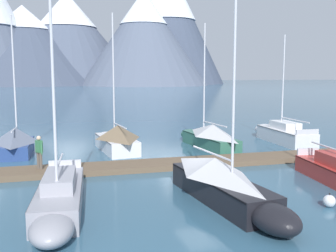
{
  "coord_description": "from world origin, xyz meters",
  "views": [
    {
      "loc": [
        -6.99,
        -16.07,
        5.01
      ],
      "look_at": [
        0.0,
        6.0,
        2.0
      ],
      "focal_mm": 41.86,
      "sensor_mm": 36.0,
      "label": 1
    }
  ],
  "objects": [
    {
      "name": "sailboat_second_berth",
      "position": [
        -6.62,
        -1.73,
        0.57
      ],
      "size": [
        2.3,
        7.38,
        9.25
      ],
      "color": "#93939E",
      "rests_on": "ground"
    },
    {
      "name": "dock",
      "position": [
        0.0,
        4.0,
        0.15
      ],
      "size": [
        21.76,
        3.01,
        0.3
      ],
      "color": "brown",
      "rests_on": "ground"
    },
    {
      "name": "ground_plane",
      "position": [
        0.0,
        0.0,
        0.0
      ],
      "size": [
        700.0,
        700.0,
        0.0
      ],
      "primitive_type": "plane",
      "color": "#335B75"
    },
    {
      "name": "sailboat_end_of_dock",
      "position": [
        10.06,
        9.31,
        0.64
      ],
      "size": [
        2.36,
        7.41,
        7.96
      ],
      "color": "silver",
      "rests_on": "ground"
    },
    {
      "name": "sailboat_mid_dock_port",
      "position": [
        -2.54,
        9.62,
        0.83
      ],
      "size": [
        2.37,
        6.5,
        9.03
      ],
      "color": "white",
      "rests_on": "ground"
    },
    {
      "name": "mountain_rear_spur",
      "position": [
        41.09,
        175.6,
        23.65
      ],
      "size": [
        63.6,
        63.6,
        45.94
      ],
      "color": "slate",
      "rests_on": "ground"
    },
    {
      "name": "sailboat_nearest_berth",
      "position": [
        -8.77,
        10.28,
        0.84
      ],
      "size": [
        2.22,
        5.49,
        8.72
      ],
      "color": "navy",
      "rests_on": "ground"
    },
    {
      "name": "sailboat_far_berth",
      "position": [
        3.84,
        8.79,
        0.81
      ],
      "size": [
        2.1,
        7.34,
        8.57
      ],
      "color": "#336B56",
      "rests_on": "ground"
    },
    {
      "name": "mooring_buoy_channel_marker",
      "position": [
        3.26,
        -4.15,
        0.24
      ],
      "size": [
        0.47,
        0.47,
        0.55
      ],
      "color": "white",
      "rests_on": "ground"
    },
    {
      "name": "mountain_north_horn",
      "position": [
        62.36,
        203.57,
        36.14
      ],
      "size": [
        64.94,
        64.94,
        68.52
      ],
      "color": "#424C60",
      "rests_on": "ground"
    },
    {
      "name": "sailboat_mid_dock_starboard",
      "position": [
        -0.39,
        -2.58,
        0.8
      ],
      "size": [
        2.17,
        7.7,
        8.45
      ],
      "color": "black",
      "rests_on": "ground"
    },
    {
      "name": "person_on_dock",
      "position": [
        -7.33,
        4.38,
        1.26
      ],
      "size": [
        0.38,
        0.53,
        1.69
      ],
      "color": "brown",
      "rests_on": "dock"
    },
    {
      "name": "mountain_east_summit",
      "position": [
        6.72,
        211.55,
        25.9
      ],
      "size": [
        81.63,
        81.63,
        50.07
      ],
      "color": "#4C566B",
      "rests_on": "ground"
    },
    {
      "name": "mountain_shoulder_ridge",
      "position": [
        -16.09,
        204.1,
        20.86
      ],
      "size": [
        89.28,
        89.28,
        40.87
      ],
      "color": "#424C60",
      "rests_on": "ground"
    }
  ]
}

